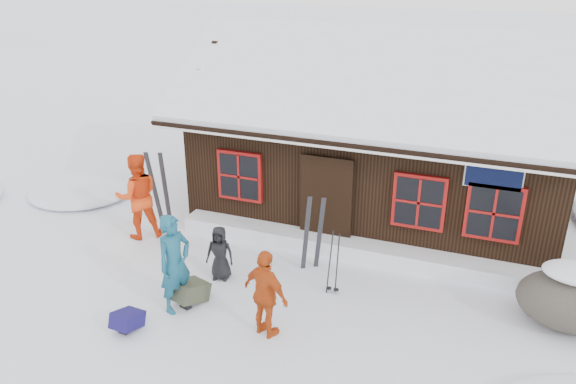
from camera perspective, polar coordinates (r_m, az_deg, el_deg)
name	(u,v)px	position (r m, az deg, el deg)	size (l,w,h in m)	color
ground	(240,296)	(10.62, -4.95, -10.53)	(120.00, 120.00, 0.00)	white
mountain_hut	(382,145)	(13.81, 9.53, 4.69)	(8.90, 6.09, 4.42)	black
snow_drift	(350,247)	(11.91, 6.31, -5.61)	(7.60, 0.60, 0.35)	white
snow_mounds	(352,265)	(11.63, 6.51, -7.34)	(20.60, 13.20, 0.48)	white
skier_teal	(175,264)	(9.98, -11.43, -7.15)	(0.67, 0.44, 1.83)	navy
skier_orange_left	(138,196)	(12.68, -15.03, -0.41)	(0.95, 0.74, 1.95)	#EA3F10
skier_orange_right	(266,294)	(9.24, -2.26, -10.34)	(0.92, 0.38, 1.56)	#C04513
skier_crouched	(220,253)	(10.94, -6.93, -6.17)	(0.54, 0.35, 1.10)	black
boulder	(572,299)	(10.69, 26.86, -9.72)	(1.76, 1.32, 1.03)	#514A40
ski_pair_mid	(160,191)	(13.06, -12.85, 0.06)	(0.63, 0.16, 1.86)	black
ski_pair_right	(313,234)	(11.12, 2.55, -4.32)	(0.45, 0.21, 1.60)	black
ski_poles	(333,264)	(10.40, 4.63, -7.27)	(0.24, 0.12, 1.32)	black
backpack_blue	(128,323)	(10.07, -15.96, -12.65)	(0.37, 0.50, 0.27)	#181250
backpack_olive	(190,295)	(10.48, -9.96, -10.24)	(0.47, 0.62, 0.34)	#3B3D2C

